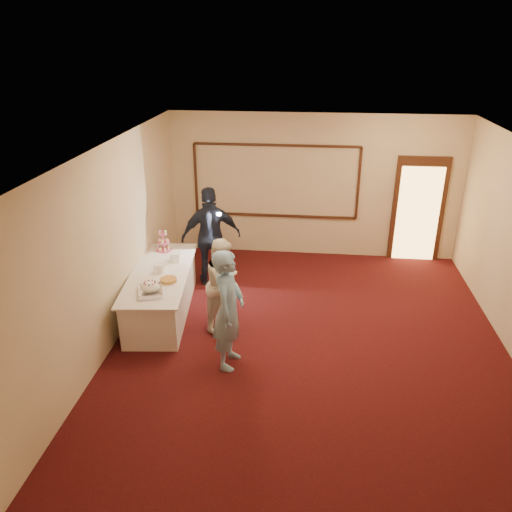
{
  "coord_description": "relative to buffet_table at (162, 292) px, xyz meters",
  "views": [
    {
      "loc": [
        -0.1,
        -6.63,
        4.39
      ],
      "look_at": [
        -0.9,
        0.62,
        1.15
      ],
      "focal_mm": 35.0,
      "sensor_mm": 36.0,
      "label": 1
    }
  ],
  "objects": [
    {
      "name": "floor",
      "position": [
        2.52,
        -0.64,
        -0.39
      ],
      "size": [
        7.0,
        7.0,
        0.0
      ],
      "primitive_type": "plane",
      "color": "black",
      "rests_on": "ground"
    },
    {
      "name": "room_walls",
      "position": [
        2.52,
        -0.64,
        1.64
      ],
      "size": [
        6.04,
        7.04,
        3.02
      ],
      "color": "beige",
      "rests_on": "floor"
    },
    {
      "name": "wall_molding",
      "position": [
        1.72,
        2.83,
        1.21
      ],
      "size": [
        3.45,
        0.04,
        1.55
      ],
      "color": "black",
      "rests_on": "room_walls"
    },
    {
      "name": "doorway",
      "position": [
        4.67,
        2.81,
        0.69
      ],
      "size": [
        1.05,
        0.07,
        2.2
      ],
      "color": "black",
      "rests_on": "floor"
    },
    {
      "name": "buffet_table",
      "position": [
        0.0,
        0.0,
        0.0
      ],
      "size": [
        1.22,
        2.57,
        0.77
      ],
      "color": "white",
      "rests_on": "floor"
    },
    {
      "name": "pavlova_tray",
      "position": [
        0.07,
        -0.74,
        0.46
      ],
      "size": [
        0.47,
        0.53,
        0.18
      ],
      "color": "silver",
      "rests_on": "buffet_table"
    },
    {
      "name": "cupcake_stand",
      "position": [
        -0.19,
        0.91,
        0.53
      ],
      "size": [
        0.29,
        0.29,
        0.43
      ],
      "color": "#C5436F",
      "rests_on": "buffet_table"
    },
    {
      "name": "plate_stack_a",
      "position": [
        0.01,
        -0.03,
        0.46
      ],
      "size": [
        0.19,
        0.19,
        0.16
      ],
      "color": "white",
      "rests_on": "buffet_table"
    },
    {
      "name": "plate_stack_b",
      "position": [
        0.15,
        0.45,
        0.46
      ],
      "size": [
        0.19,
        0.19,
        0.16
      ],
      "color": "white",
      "rests_on": "buffet_table"
    },
    {
      "name": "tart",
      "position": [
        0.24,
        -0.34,
        0.41
      ],
      "size": [
        0.31,
        0.31,
        0.06
      ],
      "color": "white",
      "rests_on": "buffet_table"
    },
    {
      "name": "man",
      "position": [
        1.38,
        -1.31,
        0.51
      ],
      "size": [
        0.49,
        0.69,
        1.79
      ],
      "primitive_type": "imported",
      "rotation": [
        0.0,
        0.0,
        1.47
      ],
      "color": "#7EABD2",
      "rests_on": "floor"
    },
    {
      "name": "woman",
      "position": [
        1.14,
        -0.32,
        0.38
      ],
      "size": [
        0.79,
        0.89,
        1.53
      ],
      "primitive_type": "imported",
      "rotation": [
        0.0,
        0.0,
        1.25
      ],
      "color": "silver",
      "rests_on": "floor"
    },
    {
      "name": "guest",
      "position": [
        0.64,
        1.23,
        0.56
      ],
      "size": [
        1.2,
        0.81,
        1.9
      ],
      "primitive_type": "imported",
      "rotation": [
        0.0,
        0.0,
        3.49
      ],
      "color": "black",
      "rests_on": "floor"
    },
    {
      "name": "camera_flash",
      "position": [
        0.83,
        1.09,
        1.06
      ],
      "size": [
        0.07,
        0.04,
        0.05
      ],
      "primitive_type": "cube",
      "rotation": [
        0.0,
        0.0,
        0.07
      ],
      "color": "white",
      "rests_on": "guest"
    }
  ]
}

